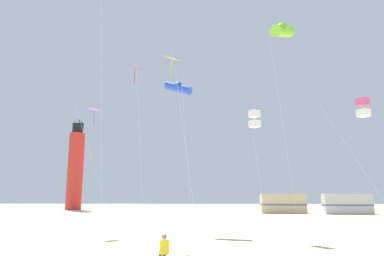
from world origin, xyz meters
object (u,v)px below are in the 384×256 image
at_px(kite_flyer_standing, 164,249).
at_px(kite_tube_blue, 178,88).
at_px(kite_diamond_scarlet, 135,74).
at_px(kite_diamond_gold, 172,66).
at_px(kite_box_rainbow, 363,108).
at_px(kite_tube_lime, 283,31).
at_px(lighthouse_distant, 76,166).
at_px(kite_diamond_violet, 94,114).
at_px(kite_box_white, 255,119).
at_px(rv_van_tan, 283,204).
at_px(rv_van_silver, 347,204).

bearing_deg(kite_flyer_standing, kite_tube_blue, -106.23).
relative_size(kite_diamond_scarlet, kite_diamond_gold, 1.01).
distance_m(kite_box_rainbow, kite_tube_lime, 6.77).
height_order(kite_tube_blue, lighthouse_distant, lighthouse_distant).
bearing_deg(kite_diamond_violet, kite_box_rainbow, -15.56).
bearing_deg(kite_flyer_standing, kite_tube_lime, -155.84).
height_order(kite_flyer_standing, kite_tube_lime, kite_tube_lime).
bearing_deg(kite_box_white, kite_tube_lime, -67.06).
distance_m(kite_diamond_scarlet, kite_diamond_violet, 5.96).
bearing_deg(rv_van_tan, kite_flyer_standing, -106.40).
distance_m(kite_diamond_gold, kite_tube_lime, 7.03).
bearing_deg(kite_tube_blue, rv_van_tan, 61.29).
relative_size(kite_box_rainbow, kite_tube_lime, 0.64).
bearing_deg(kite_box_white, rv_van_tan, 74.98).
distance_m(kite_box_rainbow, lighthouse_distant, 54.39).
bearing_deg(rv_van_tan, kite_tube_lime, -99.27).
relative_size(kite_box_white, lighthouse_distant, 0.49).
relative_size(kite_box_rainbow, rv_van_tan, 1.30).
xyz_separation_m(kite_box_rainbow, kite_diamond_violet, (-18.17, 5.06, 0.91)).
bearing_deg(rv_van_tan, kite_box_rainbow, -91.10).
bearing_deg(kite_diamond_gold, kite_box_rainbow, 4.21).
distance_m(kite_diamond_gold, lighthouse_distant, 48.95).
relative_size(kite_flyer_standing, kite_box_white, 0.14).
distance_m(kite_diamond_violet, lighthouse_distant, 40.78).
relative_size(kite_diamond_scarlet, rv_van_silver, 1.70).
xyz_separation_m(kite_flyer_standing, rv_van_silver, (21.43, 37.01, 0.78)).
height_order(kite_flyer_standing, rv_van_silver, rv_van_silver).
height_order(kite_box_white, lighthouse_distant, lighthouse_distant).
bearing_deg(kite_diamond_violet, rv_van_tan, 53.54).
relative_size(kite_diamond_gold, kite_tube_blue, 0.91).
bearing_deg(rv_van_tan, kite_diamond_violet, -124.47).
relative_size(kite_flyer_standing, kite_tube_blue, 0.09).
bearing_deg(rv_van_silver, lighthouse_distant, 168.38).
relative_size(kite_tube_lime, kite_tube_blue, 1.08).
xyz_separation_m(kite_box_rainbow, rv_van_tan, (1.72, 31.98, -6.48)).
height_order(kite_flyer_standing, kite_tube_blue, kite_tube_blue).
bearing_deg(kite_tube_lime, kite_diamond_violet, 155.26).
distance_m(kite_diamond_scarlet, lighthouse_distant, 46.19).
height_order(kite_box_rainbow, kite_diamond_violet, kite_diamond_violet).
bearing_deg(kite_tube_blue, kite_diamond_gold, -88.07).
bearing_deg(kite_flyer_standing, kite_diamond_gold, -105.52).
distance_m(kite_tube_blue, rv_van_silver, 33.30).
relative_size(kite_flyer_standing, rv_van_tan, 0.18).
bearing_deg(kite_flyer_standing, kite_box_white, -137.02).
xyz_separation_m(kite_diamond_scarlet, rv_van_silver, (24.42, 29.06, -9.16)).
bearing_deg(kite_diamond_gold, kite_diamond_scarlet, 145.78).
height_order(kite_box_rainbow, kite_tube_blue, kite_tube_blue).
distance_m(kite_tube_lime, rv_van_silver, 36.27).
bearing_deg(kite_box_rainbow, rv_van_tan, 86.92).
xyz_separation_m(kite_box_rainbow, lighthouse_distant, (-33.52, 42.83, -0.03)).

